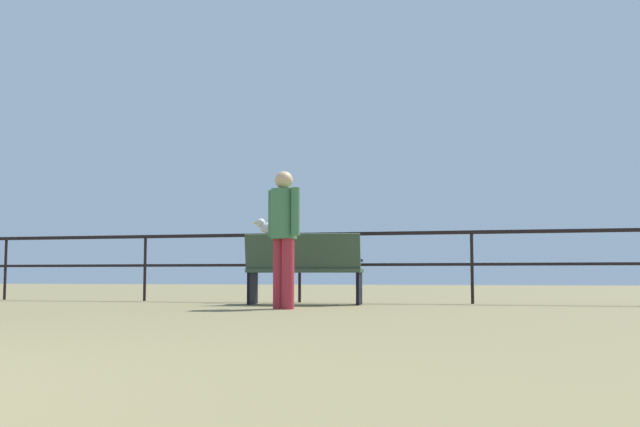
# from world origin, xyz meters

# --- Properties ---
(pier_railing) EXTENTS (24.56, 0.05, 1.00)m
(pier_railing) POSITION_xyz_m (0.00, 9.07, 0.75)
(pier_railing) COLOR black
(pier_railing) RESTS_ON ground_plane
(bench_near_left) EXTENTS (1.57, 0.83, 0.93)m
(bench_near_left) POSITION_xyz_m (0.30, 8.20, 0.51)
(bench_near_left) COLOR #354834
(bench_near_left) RESTS_ON ground_plane
(person_by_bench) EXTENTS (0.45, 0.33, 1.60)m
(person_by_bench) POSITION_xyz_m (0.39, 6.94, 0.92)
(person_by_bench) COLOR #A62633
(person_by_bench) RESTS_ON ground_plane
(seagull_on_rail) EXTENTS (0.45, 0.26, 0.22)m
(seagull_on_rail) POSITION_xyz_m (-0.48, 9.06, 1.10)
(seagull_on_rail) COLOR silver
(seagull_on_rail) RESTS_ON pier_railing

